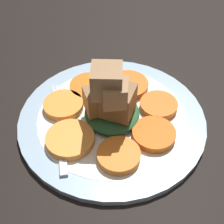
% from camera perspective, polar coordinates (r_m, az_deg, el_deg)
% --- Properties ---
extents(table_slab, '(1.20, 1.20, 0.02)m').
position_cam_1_polar(table_slab, '(0.51, 0.00, -2.42)').
color(table_slab, black).
rests_on(table_slab, ground).
extents(plate, '(0.30, 0.30, 0.01)m').
position_cam_1_polar(plate, '(0.50, 0.00, -1.26)').
color(plate, '#99B7D1').
rests_on(plate, table_slab).
extents(carrot_slice_0, '(0.07, 0.07, 0.01)m').
position_cam_1_polar(carrot_slice_0, '(0.54, 2.89, 4.93)').
color(carrot_slice_0, orange).
rests_on(carrot_slice_0, plate).
extents(carrot_slice_1, '(0.07, 0.07, 0.01)m').
position_cam_1_polar(carrot_slice_1, '(0.54, -4.17, 4.60)').
color(carrot_slice_1, orange).
rests_on(carrot_slice_1, plate).
extents(carrot_slice_2, '(0.06, 0.06, 0.01)m').
position_cam_1_polar(carrot_slice_2, '(0.51, -8.89, 1.27)').
color(carrot_slice_2, orange).
rests_on(carrot_slice_2, plate).
extents(carrot_slice_3, '(0.07, 0.07, 0.01)m').
position_cam_1_polar(carrot_slice_3, '(0.46, -7.67, -4.94)').
color(carrot_slice_3, '#F9953A').
rests_on(carrot_slice_3, plate).
extents(carrot_slice_4, '(0.06, 0.06, 0.01)m').
position_cam_1_polar(carrot_slice_4, '(0.44, 0.93, -7.92)').
color(carrot_slice_4, orange).
rests_on(carrot_slice_4, plate).
extents(carrot_slice_5, '(0.07, 0.07, 0.01)m').
position_cam_1_polar(carrot_slice_5, '(0.47, 7.66, -4.00)').
color(carrot_slice_5, '#D45F12').
rests_on(carrot_slice_5, plate).
extents(carrot_slice_6, '(0.06, 0.06, 0.01)m').
position_cam_1_polar(carrot_slice_6, '(0.51, 8.51, 1.22)').
color(carrot_slice_6, orange).
rests_on(carrot_slice_6, plate).
extents(center_pile, '(0.10, 0.09, 0.10)m').
position_cam_1_polar(center_pile, '(0.46, -0.14, 2.10)').
color(center_pile, '#2D6033').
rests_on(center_pile, plate).
extents(fork, '(0.19, 0.03, 0.00)m').
position_cam_1_polar(fork, '(0.49, -9.32, -1.89)').
color(fork, silver).
rests_on(fork, plate).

